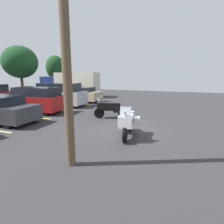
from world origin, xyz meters
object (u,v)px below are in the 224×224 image
Objects in this scene: motorcycle_second at (110,108)px; motorcycle_touring at (128,122)px; car_red at (34,100)px; utility_pole at (64,13)px; car_silver at (58,94)px; car_tan at (79,94)px; box_truck at (71,84)px.

motorcycle_touring is at bearing -146.83° from motorcycle_second.
motorcycle_touring is 8.19m from car_red.
car_red is at bearing 49.12° from utility_pole.
car_silver is (2.76, 5.85, 0.32)m from motorcycle_second.
car_silver reaches higher than motorcycle_second.
motorcycle_touring is at bearing -139.50° from car_tan.
utility_pole reaches higher than car_tan.
motorcycle_second is 7.12m from utility_pole.
car_tan is at bearing -8.22° from car_silver.
car_tan is at bearing -137.85° from box_truck.
motorcycle_second is 7.84m from car_tan.
utility_pole is (-14.98, -9.43, 2.73)m from box_truck.
car_silver reaches higher than car_red.
motorcycle_second is 5.73m from car_red.
car_silver is (2.97, 0.13, 0.07)m from car_red.
motorcycle_second is 0.47× the size of car_red.
car_tan is 13.83m from utility_pole.
motorcycle_touring is 1.06× the size of motorcycle_second.
car_red is (2.81, 7.69, 0.23)m from motorcycle_touring.
car_silver is at bearing 53.54° from motorcycle_touring.
motorcycle_touring is 0.50× the size of car_red.
box_truck reaches higher than car_red.
box_truck is at bearing 43.25° from motorcycle_second.
car_silver is 6.70m from box_truck.
motorcycle_second is 0.45× the size of car_tan.
motorcycle_touring is 11.40m from car_tan.
utility_pole is at bearing 162.64° from motorcycle_touring.
motorcycle_touring is at bearing -110.09° from car_red.
car_red is at bearing 92.04° from motorcycle_second.
motorcycle_second is at bearing -115.28° from car_silver.
motorcycle_second is 0.42× the size of car_silver.
motorcycle_second is 0.29× the size of box_truck.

